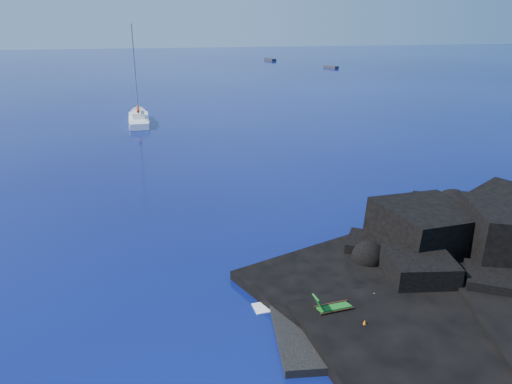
% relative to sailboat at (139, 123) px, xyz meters
% --- Properties ---
extents(ground, '(400.00, 400.00, 0.00)m').
position_rel_sailboat_xyz_m(ground, '(6.00, -46.46, 0.00)').
color(ground, '#030532').
rests_on(ground, ground).
extents(headland, '(24.00, 24.00, 3.60)m').
position_rel_sailboat_xyz_m(headland, '(19.00, -43.46, 0.00)').
color(headland, black).
rests_on(headland, ground).
extents(beach, '(9.08, 6.86, 0.70)m').
position_rel_sailboat_xyz_m(beach, '(10.50, -45.96, 0.00)').
color(beach, black).
rests_on(beach, ground).
extents(surf_foam, '(10.00, 8.00, 0.06)m').
position_rel_sailboat_xyz_m(surf_foam, '(11.00, -41.46, 0.00)').
color(surf_foam, white).
rests_on(surf_foam, ground).
extents(sailboat, '(2.73, 11.42, 11.90)m').
position_rel_sailboat_xyz_m(sailboat, '(0.00, 0.00, 0.00)').
color(sailboat, white).
rests_on(sailboat, ground).
extents(deck_chair, '(1.74, 0.93, 1.15)m').
position_rel_sailboat_xyz_m(deck_chair, '(8.97, -45.34, 0.92)').
color(deck_chair, '#16631B').
rests_on(deck_chair, beach).
extents(towel, '(2.10, 1.06, 0.05)m').
position_rel_sailboat_xyz_m(towel, '(10.77, -44.54, 0.38)').
color(towel, silver).
rests_on(towel, beach).
extents(sunbather, '(1.82, 0.52, 0.24)m').
position_rel_sailboat_xyz_m(sunbather, '(10.77, -44.54, 0.52)').
color(sunbather, '#B87661').
rests_on(sunbather, towel).
extents(marker_cone, '(0.33, 0.33, 0.49)m').
position_rel_sailboat_xyz_m(marker_cone, '(9.81, -46.69, 0.59)').
color(marker_cone, orange).
rests_on(marker_cone, beach).
extents(distant_boat_a, '(2.77, 5.02, 0.64)m').
position_rel_sailboat_xyz_m(distant_boat_a, '(36.85, 85.57, 0.00)').
color(distant_boat_a, '#2A2A30').
rests_on(distant_boat_a, ground).
extents(distant_boat_b, '(2.98, 4.48, 0.57)m').
position_rel_sailboat_xyz_m(distant_boat_b, '(46.97, 60.87, 0.00)').
color(distant_boat_b, '#2B2B31').
rests_on(distant_boat_b, ground).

